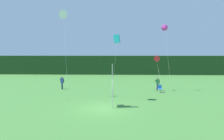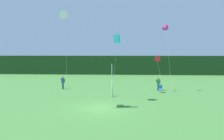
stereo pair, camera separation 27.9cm
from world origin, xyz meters
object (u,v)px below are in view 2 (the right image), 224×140
Objects in this scene: kite_red_delta_0 at (157,59)px; kite_white_delta_1 at (64,15)px; kite_magenta_delta_2 at (166,28)px; kite_cyan_box_3 at (117,39)px; person_mid_field at (63,82)px; folding_chair at (161,88)px; banner_flag at (112,86)px; person_near_banner at (158,84)px.

kite_white_delta_1 reaches higher than kite_red_delta_0.
kite_magenta_delta_2 reaches higher than kite_cyan_box_3.
person_mid_field is 1.91× the size of folding_chair.
person_mid_field is 0.21× the size of kite_magenta_delta_2.
folding_chair is 13.94m from kite_white_delta_1.
person_mid_field is 10.70m from kite_cyan_box_3.
kite_cyan_box_3 is at bearing -132.91° from kite_red_delta_0.
folding_chair is at bearing 39.78° from kite_cyan_box_3.
kite_magenta_delta_2 is (0.91, -0.23, 3.75)m from kite_red_delta_0.
folding_chair is 3.66m from kite_red_delta_0.
person_near_banner is (5.47, 7.71, -0.95)m from banner_flag.
person_mid_field is 0.18× the size of kite_white_delta_1.
person_near_banner is 1.09m from folding_chair.
banner_flag is 11.28m from kite_magenta_delta_2.
person_mid_field is at bearing 141.14° from kite_cyan_box_3.
kite_magenta_delta_2 is at bearing -3.59° from person_mid_field.
banner_flag is 4.36× the size of folding_chair.
banner_flag is at bearing -34.36° from kite_white_delta_1.
kite_cyan_box_3 is (7.26, -5.85, 5.25)m from person_mid_field.
person_mid_field is at bearing 177.83° from person_near_banner.
person_near_banner is at bearing 26.73° from kite_red_delta_0.
kite_red_delta_0 is 0.54× the size of kite_magenta_delta_2.
kite_red_delta_0 is at bearing -2.76° from person_mid_field.
banner_flag is 9.51m from person_near_banner.
person_near_banner is 6.93m from kite_magenta_delta_2.
person_near_banner is 1.91× the size of folding_chair.
kite_white_delta_1 is 6.24m from kite_cyan_box_3.
kite_cyan_box_3 is (5.54, -1.22, -2.60)m from kite_white_delta_1.
kite_magenta_delta_2 is (6.15, 7.36, 5.94)m from banner_flag.
kite_cyan_box_3 is at bearing -38.86° from person_mid_field.
kite_magenta_delta_2 reaches higher than person_near_banner.
kite_white_delta_1 reaches higher than person_near_banner.
kite_cyan_box_3 is at bearing -140.22° from folding_chair.
kite_magenta_delta_2 reaches higher than banner_flag.
kite_red_delta_0 reaches higher than banner_flag.
kite_red_delta_0 is 12.14m from kite_white_delta_1.
kite_cyan_box_3 is (-4.89, -5.26, 2.11)m from kite_red_delta_0.
kite_white_delta_1 is 1.40× the size of kite_cyan_box_3.
kite_red_delta_0 is at bearing 21.18° from kite_white_delta_1.
banner_flag is 10.75m from person_mid_field.
kite_cyan_box_3 reaches higher than person_mid_field.
kite_red_delta_0 reaches higher than folding_chair.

